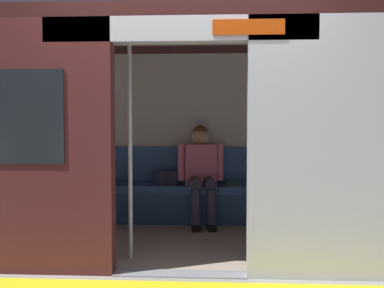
{
  "coord_description": "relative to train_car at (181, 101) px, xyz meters",
  "views": [
    {
      "loc": [
        -0.34,
        3.98,
        1.3
      ],
      "look_at": [
        -0.03,
        -1.13,
        1.02
      ],
      "focal_mm": 46.17,
      "sensor_mm": 36.0,
      "label": 1
    }
  ],
  "objects": [
    {
      "name": "ground_plane",
      "position": [
        -0.08,
        1.1,
        -1.46
      ],
      "size": [
        60.0,
        60.0,
        0.0
      ],
      "primitive_type": "plane",
      "color": "gray"
    },
    {
      "name": "platform_edge_strip",
      "position": [
        -0.08,
        1.4,
        -1.45
      ],
      "size": [
        8.0,
        0.24,
        0.01
      ],
      "primitive_type": "cube",
      "color": "yellow",
      "rests_on": "ground_plane"
    },
    {
      "name": "train_car",
      "position": [
        0.0,
        0.0,
        0.0
      ],
      "size": [
        6.4,
        2.51,
        2.22
      ],
      "color": "silver",
      "rests_on": "ground_plane"
    },
    {
      "name": "bench_seat",
      "position": [
        -0.08,
        -0.89,
        -1.1
      ],
      "size": [
        3.36,
        0.44,
        0.47
      ],
      "color": "#38609E",
      "rests_on": "ground_plane"
    },
    {
      "name": "person_seated",
      "position": [
        -0.18,
        -0.84,
        -0.77
      ],
      "size": [
        0.55,
        0.71,
        1.19
      ],
      "color": "pink",
      "rests_on": "ground_plane"
    },
    {
      "name": "handbag",
      "position": [
        0.25,
        -0.93,
        -0.91
      ],
      "size": [
        0.26,
        0.15,
        0.17
      ],
      "color": "#262D4C",
      "rests_on": "bench_seat"
    },
    {
      "name": "book",
      "position": [
        -0.54,
        -0.97,
        -0.98
      ],
      "size": [
        0.2,
        0.25,
        0.03
      ],
      "primitive_type": "cube",
      "rotation": [
        0.0,
        0.0,
        0.23
      ],
      "color": "#33723F",
      "rests_on": "bench_seat"
    },
    {
      "name": "grab_pole_door",
      "position": [
        0.4,
        0.67,
        -0.42
      ],
      "size": [
        0.04,
        0.04,
        2.08
      ],
      "primitive_type": "cylinder",
      "color": "silver",
      "rests_on": "ground_plane"
    }
  ]
}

